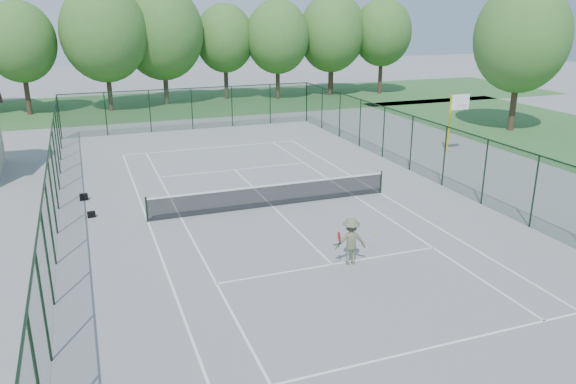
{
  "coord_description": "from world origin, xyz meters",
  "views": [
    {
      "loc": [
        -7.63,
        -22.47,
        8.48
      ],
      "look_at": [
        0.0,
        -2.0,
        1.3
      ],
      "focal_mm": 35.0,
      "sensor_mm": 36.0,
      "label": 1
    }
  ],
  "objects_px": {
    "basketball_goal": "(455,112)",
    "sports_bag_a": "(84,197)",
    "tennis_player": "(351,241)",
    "tennis_net": "(272,194)"
  },
  "relations": [
    {
      "from": "tennis_net",
      "to": "basketball_goal",
      "type": "xyz_separation_m",
      "value": [
        13.47,
        5.37,
        1.99
      ]
    },
    {
      "from": "basketball_goal",
      "to": "tennis_player",
      "type": "distance_m",
      "value": 17.57
    },
    {
      "from": "basketball_goal",
      "to": "sports_bag_a",
      "type": "relative_size",
      "value": 9.74
    },
    {
      "from": "tennis_player",
      "to": "tennis_net",
      "type": "bearing_deg",
      "value": 95.58
    },
    {
      "from": "tennis_net",
      "to": "basketball_goal",
      "type": "height_order",
      "value": "basketball_goal"
    },
    {
      "from": "tennis_net",
      "to": "basketball_goal",
      "type": "bearing_deg",
      "value": 21.72
    },
    {
      "from": "tennis_player",
      "to": "sports_bag_a",
      "type": "bearing_deg",
      "value": 129.41
    },
    {
      "from": "basketball_goal",
      "to": "sports_bag_a",
      "type": "xyz_separation_m",
      "value": [
        -21.39,
        -1.47,
        -2.42
      ]
    },
    {
      "from": "sports_bag_a",
      "to": "tennis_player",
      "type": "distance_m",
      "value": 13.48
    },
    {
      "from": "tennis_net",
      "to": "sports_bag_a",
      "type": "bearing_deg",
      "value": 153.77
    }
  ]
}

